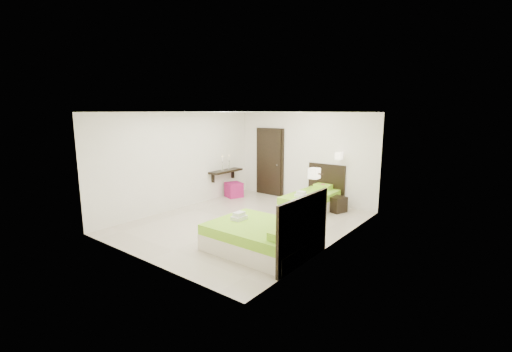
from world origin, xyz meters
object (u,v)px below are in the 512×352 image
Objects in this scene: bed_double at (264,236)px; bed_single at (312,200)px; ottoman at (234,190)px; nightstand at (336,204)px.

bed_single is at bearing 101.33° from bed_double.
ottoman is (-2.65, -0.15, -0.05)m from bed_single.
ottoman is (-3.20, -0.46, 0.02)m from nightstand.
nightstand is at bearing 90.96° from bed_double.
bed_single is at bearing 3.22° from ottoman.
bed_double reaches higher than nightstand.
ottoman is at bearing -176.78° from bed_single.
ottoman is (-3.25, 2.85, -0.06)m from bed_double.
nightstand is 1.01× the size of ottoman.
bed_double reaches higher than bed_single.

